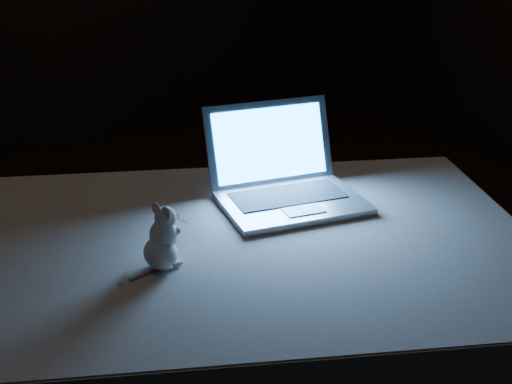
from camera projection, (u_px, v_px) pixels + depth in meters
floor at (248, 356)px, 2.38m from camera, size 5.00×5.00×0.00m
table at (235, 364)px, 1.76m from camera, size 1.56×1.32×0.71m
tablecloth at (206, 255)px, 1.64m from camera, size 1.62×1.29×0.09m
laptop at (293, 163)px, 1.74m from camera, size 0.41×0.38×0.24m
plush_mouse at (160, 238)px, 1.47m from camera, size 0.14×0.14×0.15m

